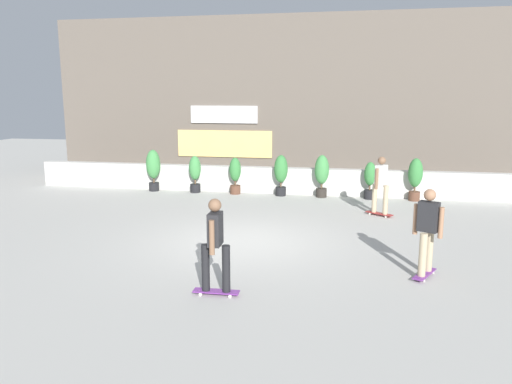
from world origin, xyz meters
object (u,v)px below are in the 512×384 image
potted_plant_1 (195,172)px  skater_by_wall_left (215,242)px  potted_plant_3 (281,173)px  skater_foreground (428,229)px  skater_far_left (381,183)px  potted_plant_2 (235,174)px  potted_plant_0 (153,167)px  potted_plant_6 (415,177)px  potted_plant_4 (322,173)px  potted_plant_5 (370,179)px

potted_plant_1 → skater_by_wall_left: 9.29m
potted_plant_3 → skater_foreground: bearing=-62.3°
skater_by_wall_left → skater_far_left: bearing=64.5°
potted_plant_2 → skater_foreground: skater_foreground is taller
potted_plant_0 → potted_plant_6: bearing=0.0°
potted_plant_0 → potted_plant_3: potted_plant_0 is taller
potted_plant_1 → potted_plant_4: size_ratio=0.91×
potted_plant_0 → potted_plant_6: size_ratio=1.06×
potted_plant_3 → potted_plant_2: bearing=180.0°
potted_plant_4 → potted_plant_2: bearing=180.0°
potted_plant_6 → skater_foreground: bearing=-95.0°
potted_plant_1 → potted_plant_3: size_ratio=0.93×
potted_plant_1 → skater_far_left: bearing=-20.6°
potted_plant_2 → potted_plant_3: size_ratio=0.91×
potted_plant_5 → skater_foreground: size_ratio=0.73×
skater_foreground → skater_by_wall_left: size_ratio=1.00×
potted_plant_1 → skater_far_left: 6.64m
skater_by_wall_left → potted_plant_5: bearing=72.0°
potted_plant_1 → skater_foreground: (6.81, -7.16, 0.22)m
potted_plant_6 → skater_by_wall_left: 9.72m
potted_plant_3 → skater_by_wall_left: skater_by_wall_left is taller
potted_plant_2 → skater_foreground: (5.36, -7.16, 0.24)m
potted_plant_2 → skater_far_left: size_ratio=0.75×
potted_plant_3 → potted_plant_6: potted_plant_3 is taller
potted_plant_3 → skater_foreground: size_ratio=0.82×
potted_plant_6 → potted_plant_0: bearing=180.0°
potted_plant_0 → potted_plant_1: (1.55, 0.00, -0.14)m
potted_plant_2 → potted_plant_5: 4.56m
potted_plant_5 → potted_plant_6: bearing=-0.0°
potted_plant_2 → potted_plant_6: potted_plant_6 is taller
potted_plant_1 → potted_plant_2: 1.45m
potted_plant_4 → skater_foreground: bearing=-71.6°
potted_plant_1 → potted_plant_3: bearing=-0.0°
skater_by_wall_left → skater_foreground: bearing=23.3°
potted_plant_3 → potted_plant_0: bearing=180.0°
potted_plant_0 → skater_by_wall_left: 9.92m
potted_plant_6 → skater_foreground: (-0.63, -7.16, 0.15)m
potted_plant_2 → skater_foreground: size_ratio=0.75×
potted_plant_2 → potted_plant_6: bearing=-0.0°
potted_plant_4 → skater_by_wall_left: 8.82m
potted_plant_1 → potted_plant_4: bearing=0.0°
skater_far_left → potted_plant_4: bearing=127.5°
skater_far_left → potted_plant_6: bearing=62.4°
skater_far_left → skater_by_wall_left: (-3.05, -6.40, 0.00)m
potted_plant_2 → potted_plant_3: (1.60, -0.00, 0.10)m
potted_plant_0 → potted_plant_6: 8.98m
potted_plant_4 → skater_by_wall_left: size_ratio=0.84×
potted_plant_3 → skater_far_left: bearing=-36.3°
skater_foreground → potted_plant_3: bearing=117.7°
potted_plant_1 → potted_plant_0: bearing=-180.0°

